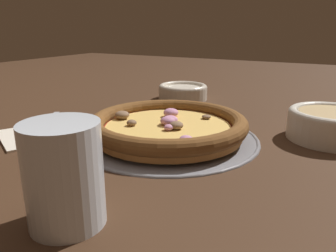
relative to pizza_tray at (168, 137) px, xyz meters
The scene contains 8 objects.
ground_plane 0.00m from the pizza_tray, ahead, with size 3.00×3.00×0.00m, color #3D2616.
pizza_tray is the anchor object (origin of this frame).
pizza 0.02m from the pizza_tray, 71.79° to the left, with size 0.30×0.30×0.04m.
bowl_near 0.31m from the pizza_tray, 61.80° to the right, with size 0.16×0.16×0.06m.
bowl_far 0.35m from the pizza_tray, 21.56° to the left, with size 0.14×0.14×0.04m.
drinking_cup 0.30m from the pizza_tray, behind, with size 0.08×0.08×0.11m.
napkin 0.26m from the pizza_tray, 114.72° to the left, with size 0.18×0.18×0.01m.
fork 0.29m from the pizza_tray, 99.30° to the left, with size 0.17×0.10×0.00m.
Camera 1 is at (-0.52, -0.28, 0.21)m, focal length 35.00 mm.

